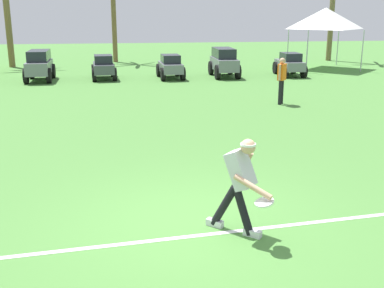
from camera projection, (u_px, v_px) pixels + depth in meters
The scene contains 12 objects.
ground_plane at pixel (193, 223), 7.27m from camera, with size 80.00×80.00×0.00m, color #4A8139.
field_line_paint at pixel (197, 236), 6.86m from camera, with size 27.63×0.09×0.01m, color white.
frisbee_thrower at pixel (240, 181), 6.75m from camera, with size 0.77×0.92×1.42m.
frisbee_in_flight at pixel (264, 202), 6.39m from camera, with size 0.32×0.32×0.09m.
teammate_near_sideline at pixel (282, 77), 16.09m from camera, with size 0.37×0.43×1.56m.
parked_car_slot_a at pixel (39, 65), 21.49m from camera, with size 1.21×2.43×1.34m.
parked_car_slot_b at pixel (104, 67), 22.05m from camera, with size 1.23×2.26×1.10m.
parked_car_slot_c at pixel (170, 66), 22.24m from camera, with size 1.19×2.24×1.10m.
parked_car_slot_d at pixel (224, 61), 22.77m from camera, with size 1.14×2.40×1.34m.
parked_car_slot_e at pixel (290, 64), 23.14m from camera, with size 1.12×2.22×1.10m.
palm_tree_right_of_centre at pixel (114, 5), 28.39m from camera, with size 3.63×3.73×5.06m.
event_tent at pixel (326, 18), 25.30m from camera, with size 3.09×3.09×3.18m.
Camera 1 is at (-0.94, -6.60, 3.13)m, focal length 45.00 mm.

